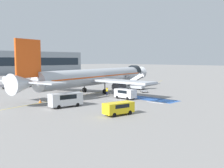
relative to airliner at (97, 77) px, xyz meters
name	(u,v)px	position (x,y,z in m)	size (l,w,h in m)	color
ground_plane	(98,93)	(-0.37, -0.67, -3.80)	(600.00, 600.00, 0.00)	gray
apron_leadline_yellow	(99,92)	(0.62, 0.13, -3.80)	(0.20, 81.34, 0.01)	gold
apron_stand_patch_blue	(152,99)	(0.62, -15.58, -3.80)	(4.29, 10.64, 0.01)	#2856A8
apron_walkway_bar_0	(155,103)	(-2.38, -18.30, -3.80)	(0.44, 3.60, 0.01)	silver
apron_walkway_bar_1	(159,102)	(-1.18, -18.30, -3.80)	(0.44, 3.60, 0.01)	silver
apron_walkway_bar_2	(162,101)	(0.02, -18.30, -3.80)	(0.44, 3.60, 0.01)	silver
apron_walkway_bar_3	(166,100)	(1.22, -18.30, -3.80)	(0.44, 3.60, 0.01)	silver
apron_walkway_bar_4	(169,100)	(2.42, -18.30, -3.80)	(0.44, 3.60, 0.01)	silver
airliner	(97,77)	(0.00, 0.00, 0.00)	(46.91, 31.71, 11.36)	#B7BCC4
boarding_stairs_forward	(135,86)	(11.57, -2.15, -2.78)	(3.12, 5.51, 4.29)	#ADB2BA
fuel_tanker	(17,81)	(-8.37, 24.19, -2.05)	(9.78, 3.72, 3.46)	#38383D
service_van_0	(66,99)	(-16.50, -10.37, -2.40)	(5.78, 2.52, 2.37)	silver
service_van_1	(125,93)	(-2.78, -11.40, -2.61)	(1.98, 4.49, 1.97)	silver
service_van_2	(119,107)	(-14.97, -20.88, -2.70)	(4.75, 2.49, 1.82)	yellow
baggage_cart	(144,91)	(8.58, -7.46, -3.55)	(2.85, 2.94, 0.87)	gray
ground_crew_0	(107,90)	(-1.77, -5.12, -2.72)	(0.46, 0.47, 1.87)	#191E38
ground_crew_1	(123,89)	(3.24, -5.33, -2.77)	(0.48, 0.45, 1.79)	#2D2D33
ground_crew_2	(81,94)	(-9.75, -5.87, -2.72)	(0.32, 0.47, 1.86)	black
traffic_cone_0	(40,101)	(-17.07, -3.20, -3.49)	(0.56, 0.56, 0.62)	orange
traffic_cone_1	(79,97)	(-8.92, -4.18, -3.54)	(0.47, 0.47, 0.52)	orange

